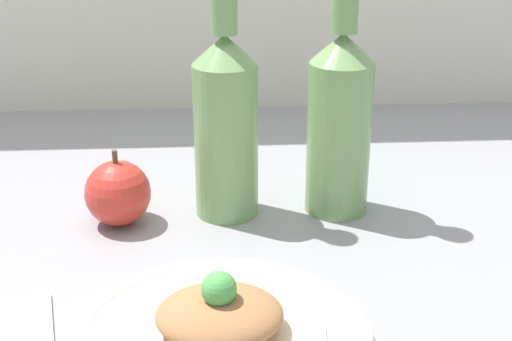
{
  "coord_description": "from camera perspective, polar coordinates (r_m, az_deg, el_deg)",
  "views": [
    {
      "loc": [
        -9.75,
        -70.37,
        39.85
      ],
      "look_at": [
        -5.77,
        -3.72,
        11.37
      ],
      "focal_mm": 50.0,
      "sensor_mm": 36.0,
      "label": 1
    }
  ],
  "objects": [
    {
      "name": "cider_bottle_left",
      "position": [
        0.85,
        -2.44,
        4.21
      ],
      "size": [
        7.76,
        7.76,
        32.5
      ],
      "color": "#729E5B",
      "rests_on": "ground_plane"
    },
    {
      "name": "apple",
      "position": [
        0.87,
        -10.99,
        -1.79
      ],
      "size": [
        7.93,
        7.93,
        9.45
      ],
      "color": "red",
      "rests_on": "ground_plane"
    },
    {
      "name": "ground_plane",
      "position": [
        0.82,
        3.88,
        -7.46
      ],
      "size": [
        180.0,
        110.0,
        4.0
      ],
      "primitive_type": "cube",
      "color": "gray"
    },
    {
      "name": "plated_food",
      "position": [
        0.64,
        -2.92,
        -11.71
      ],
      "size": [
        19.01,
        19.01,
        6.44
      ],
      "color": "beige",
      "rests_on": "plate"
    },
    {
      "name": "cider_bottle_right",
      "position": [
        0.86,
        6.71,
        4.36
      ],
      "size": [
        7.76,
        7.76,
        32.5
      ],
      "color": "#729E5B",
      "rests_on": "ground_plane"
    },
    {
      "name": "plate",
      "position": [
        0.66,
        -2.88,
        -13.33
      ],
      "size": [
        27.39,
        27.39,
        1.52
      ],
      "color": "silver",
      "rests_on": "ground_plane"
    }
  ]
}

